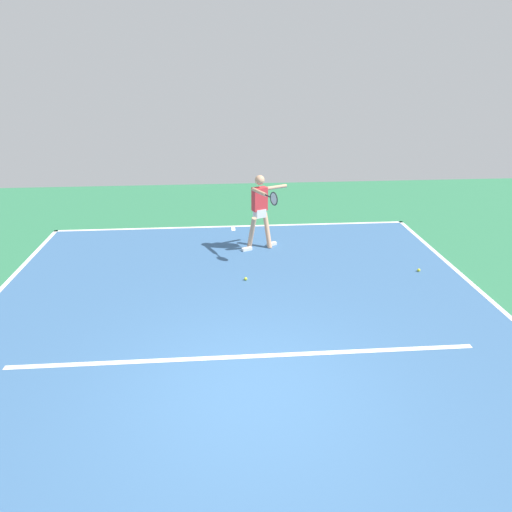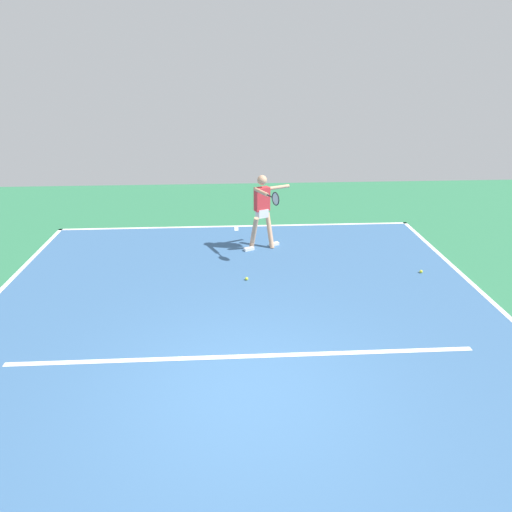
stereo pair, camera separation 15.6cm
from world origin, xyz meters
TOP-DOWN VIEW (x-y plane):
  - ground_plane at (0.00, 0.00)m, footprint 23.18×23.18m
  - court_surface at (0.00, 0.00)m, footprint 9.46×13.79m
  - court_line_baseline_near at (0.00, -6.84)m, footprint 9.46×0.10m
  - court_line_service at (0.00, -0.85)m, footprint 7.09×0.10m
  - court_line_centre_mark at (0.00, -6.64)m, footprint 0.10×0.30m
  - tennis_player at (-0.60, -5.21)m, footprint 1.11×1.36m
  - tennis_ball_near_service_line at (-0.15, -3.49)m, footprint 0.07×0.07m
  - tennis_ball_far_corner at (-3.85, -3.62)m, footprint 0.07×0.07m

SIDE VIEW (x-z plane):
  - ground_plane at x=0.00m, z-range 0.00..0.00m
  - court_surface at x=0.00m, z-range 0.00..0.00m
  - court_line_baseline_near at x=0.00m, z-range 0.00..0.01m
  - court_line_service at x=0.00m, z-range 0.00..0.01m
  - court_line_centre_mark at x=0.00m, z-range 0.00..0.01m
  - tennis_ball_near_service_line at x=-0.15m, z-range 0.00..0.07m
  - tennis_ball_far_corner at x=-3.85m, z-range 0.00..0.07m
  - tennis_player at x=-0.60m, z-range 0.13..1.91m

